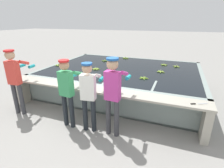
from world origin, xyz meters
name	(u,v)px	position (x,y,z in m)	size (l,w,h in m)	color
ground_plane	(93,122)	(0.00, 0.00, 0.00)	(80.00, 80.00, 0.00)	gray
wash_tank	(122,79)	(0.00, 2.36, 0.41)	(5.25, 3.85, 0.83)	gray
work_ledge	(97,97)	(0.00, 0.23, 0.61)	(5.25, 0.45, 0.83)	#A8A393
worker_0	(15,76)	(-2.08, -0.29, 1.07)	(0.45, 0.74, 1.75)	#38383D
worker_1	(67,87)	(-0.47, -0.32, 0.99)	(0.45, 0.73, 1.63)	#1E2328
worker_2	(89,91)	(0.07, -0.30, 0.97)	(0.48, 0.74, 1.61)	#1E2328
worker_3	(113,90)	(0.63, -0.27, 1.07)	(0.43, 0.73, 1.75)	#38383D
banana_bunch_floating_0	(59,65)	(-2.36, 1.85, 0.84)	(0.28, 0.28, 0.08)	#93BC3D
banana_bunch_floating_1	(96,69)	(-0.80, 1.85, 0.84)	(0.28, 0.28, 0.08)	#9EC642
banana_bunch_floating_2	(161,72)	(1.32, 2.31, 0.84)	(0.28, 0.27, 0.08)	#9EC642
banana_bunch_floating_3	(176,66)	(1.78, 3.22, 0.84)	(0.27, 0.27, 0.08)	#9EC642
banana_bunch_floating_4	(105,61)	(-1.04, 3.14, 0.84)	(0.28, 0.28, 0.08)	#75A333
banana_bunch_floating_5	(144,78)	(0.94, 1.44, 0.84)	(0.27, 0.28, 0.08)	#7FAD33
banana_bunch_floating_6	(164,65)	(1.33, 3.32, 0.84)	(0.28, 0.27, 0.08)	#93BC3D
banana_bunch_floating_7	(126,58)	(-0.39, 3.98, 0.84)	(0.28, 0.28, 0.08)	#8CB738
knife_0	(196,104)	(2.27, 0.19, 0.84)	(0.33, 0.18, 0.02)	silver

